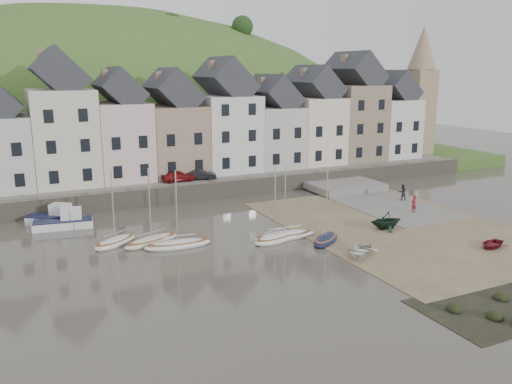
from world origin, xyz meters
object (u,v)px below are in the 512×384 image
sailboat_0 (178,244)px  rowboat_red (492,244)px  car_left (179,176)px  rowboat_white (360,251)px  rowboat_green (386,220)px  person_red (414,204)px  car_right (201,175)px  person_dark (402,192)px

sailboat_0 → rowboat_red: bearing=-25.8°
car_left → rowboat_white: bearing=-164.4°
rowboat_green → person_red: person_red is taller
rowboat_white → rowboat_green: (6.04, 4.44, 0.43)m
rowboat_white → car_right: car_right is taller
rowboat_white → rowboat_red: (10.33, -2.95, -0.07)m
sailboat_0 → rowboat_green: bearing=-10.3°
sailboat_0 → person_dark: bearing=8.9°
rowboat_green → person_red: bearing=123.8°
sailboat_0 → car_right: size_ratio=1.89×
rowboat_green → person_dark: size_ratio=1.74×
rowboat_red → car_left: bearing=-164.3°
sailboat_0 → person_red: bearing=-0.5°
rowboat_green → car_left: 23.25m
person_dark → car_right: size_ratio=0.50×
rowboat_white → rowboat_green: rowboat_green is taller
car_left → rowboat_green: bearing=-146.9°
sailboat_0 → rowboat_white: (11.62, -7.67, 0.14)m
car_left → sailboat_0: bearing=163.1°
sailboat_0 → person_dark: 26.01m
rowboat_red → sailboat_0: bearing=-131.9°
rowboat_green → rowboat_red: (4.29, -7.39, -0.50)m
rowboat_red → person_red: 10.52m
sailboat_0 → rowboat_red: size_ratio=2.44×
person_red → person_dark: 4.81m
person_red → car_right: bearing=-54.5°
car_right → rowboat_white: bearing=-153.0°
rowboat_green → car_left: car_left is taller
rowboat_green → person_dark: 10.82m
car_right → car_left: bearing=108.0°
rowboat_white → rowboat_red: bearing=34.8°
rowboat_green → person_dark: bearing=138.4°
person_red → car_right: (-15.60, 16.60, 1.22)m
rowboat_white → person_dark: size_ratio=1.95×
rowboat_red → person_dark: person_dark is taller
sailboat_0 → rowboat_green: 17.95m
rowboat_white → car_left: (-6.39, 24.04, 1.81)m
person_red → car_right: 22.81m
person_dark → car_left: bearing=-16.1°
rowboat_white → rowboat_green: size_ratio=1.12×
person_red → car_right: car_right is taller
sailboat_0 → car_right: (7.83, 16.38, 1.89)m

